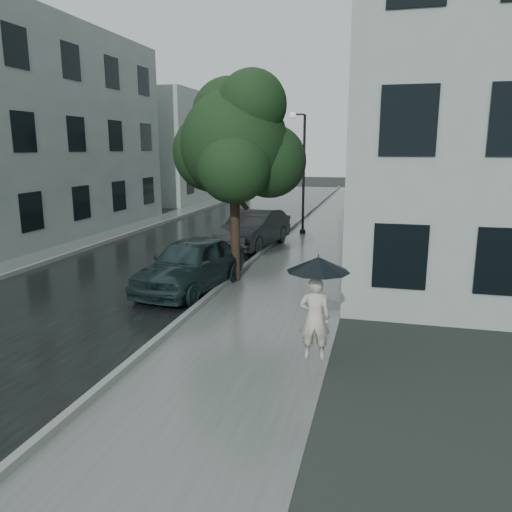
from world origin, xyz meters
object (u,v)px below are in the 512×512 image
(lamp_post, at_px, (301,166))
(car_near, at_px, (191,264))
(pedestrian, at_px, (315,318))
(car_far, at_px, (254,229))
(street_tree, at_px, (236,142))

(lamp_post, relative_size, car_near, 1.26)
(pedestrian, distance_m, lamp_post, 14.67)
(pedestrian, bearing_deg, car_far, -76.54)
(pedestrian, bearing_deg, car_near, -51.18)
(car_near, bearing_deg, street_tree, 62.82)
(pedestrian, xyz_separation_m, street_tree, (-3.15, 5.35, 3.34))
(car_near, relative_size, car_far, 0.96)
(pedestrian, height_order, car_near, pedestrian)
(pedestrian, relative_size, lamp_post, 0.29)
(street_tree, distance_m, lamp_post, 8.96)
(street_tree, height_order, car_far, street_tree)
(pedestrian, xyz_separation_m, car_far, (-3.93, 10.43, -0.07))
(pedestrian, relative_size, street_tree, 0.27)
(lamp_post, bearing_deg, car_far, -119.97)
(car_far, bearing_deg, pedestrian, -60.94)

